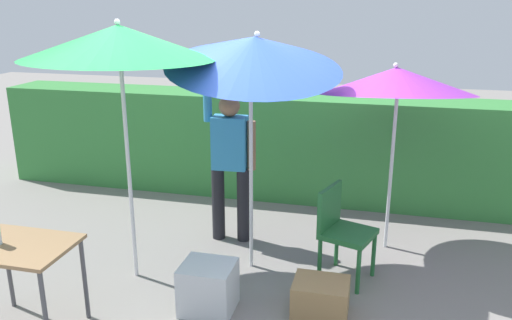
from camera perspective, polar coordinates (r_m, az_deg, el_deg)
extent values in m
plane|color=gray|center=(5.04, -0.84, -13.03)|extent=(24.00, 24.00, 0.00)
cube|color=#38843D|center=(6.88, 4.04, 1.47)|extent=(8.00, 0.70, 1.35)
cylinder|color=silver|center=(4.90, -0.54, -1.37)|extent=(0.04, 0.04, 1.95)
cone|color=blue|center=(4.67, -0.23, 11.70)|extent=(1.63, 1.61, 0.71)
sphere|color=silver|center=(4.66, 0.13, 13.62)|extent=(0.05, 0.05, 0.05)
cylinder|color=silver|center=(5.52, 14.51, -1.48)|extent=(0.04, 0.04, 1.64)
cone|color=purple|center=(5.30, 15.09, 8.34)|extent=(1.53, 1.55, 0.50)
sphere|color=silver|center=(5.28, 15.04, 9.98)|extent=(0.05, 0.05, 0.05)
cylinder|color=silver|center=(4.85, -13.69, -1.51)|extent=(0.04, 0.04, 2.05)
cone|color=green|center=(4.62, -14.75, 12.36)|extent=(1.64, 1.64, 0.33)
sphere|color=silver|center=(4.61, -14.93, 14.38)|extent=(0.05, 0.05, 0.05)
cylinder|color=black|center=(5.71, -4.14, -4.71)|extent=(0.14, 0.14, 0.82)
cylinder|color=black|center=(5.65, -1.38, -4.92)|extent=(0.14, 0.14, 0.82)
cube|color=#338EC6|center=(5.46, -2.87, 1.91)|extent=(0.37, 0.24, 0.56)
sphere|color=#8C6647|center=(5.37, -2.93, 5.92)|extent=(0.22, 0.22, 0.22)
cylinder|color=#338EC6|center=(5.41, -5.34, 7.14)|extent=(0.09, 0.09, 0.56)
cylinder|color=#8C6647|center=(5.42, -0.50, 1.59)|extent=(0.09, 0.09, 0.52)
cylinder|color=#236633|center=(4.83, 11.11, -11.88)|extent=(0.04, 0.04, 0.44)
cylinder|color=#236633|center=(5.14, 12.72, -10.06)|extent=(0.04, 0.04, 0.44)
cylinder|color=#236633|center=(4.95, 6.96, -10.85)|extent=(0.04, 0.04, 0.44)
cylinder|color=#236633|center=(5.26, 8.80, -9.16)|extent=(0.04, 0.04, 0.44)
cube|color=#236633|center=(4.93, 10.04, -7.94)|extent=(0.56, 0.56, 0.05)
cube|color=#236633|center=(4.92, 8.03, -5.07)|extent=(0.18, 0.43, 0.40)
cube|color=silver|center=(4.55, -5.24, -13.67)|extent=(0.44, 0.40, 0.42)
cube|color=#9E7A4C|center=(4.54, 7.07, -14.70)|extent=(0.46, 0.37, 0.30)
cylinder|color=#4C4C51|center=(4.57, -18.21, -12.23)|extent=(0.04, 0.04, 0.72)
cylinder|color=#4C4C51|center=(4.97, -25.42, -10.64)|extent=(0.04, 0.04, 0.72)
cylinder|color=#4C4C51|center=(4.21, -22.02, -15.41)|extent=(0.04, 0.04, 0.72)
cube|color=#99724C|center=(4.41, -24.47, -8.59)|extent=(0.80, 0.60, 0.03)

